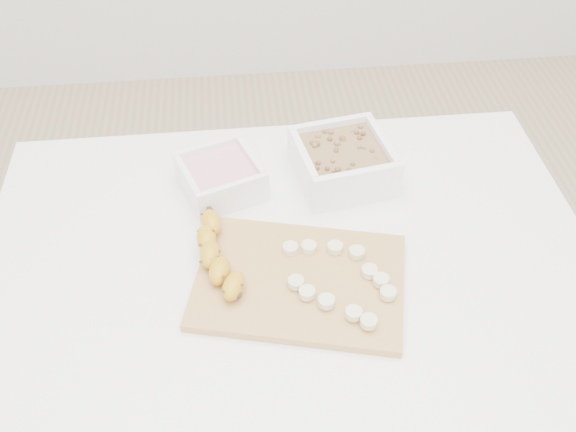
{
  "coord_description": "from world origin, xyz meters",
  "views": [
    {
      "loc": [
        -0.08,
        -0.69,
        1.52
      ],
      "look_at": [
        0.0,
        0.03,
        0.81
      ],
      "focal_mm": 40.0,
      "sensor_mm": 36.0,
      "label": 1
    }
  ],
  "objects": [
    {
      "name": "bowl_granola",
      "position": [
        0.11,
        0.18,
        0.79
      ],
      "size": [
        0.19,
        0.19,
        0.08
      ],
      "color": "white",
      "rests_on": "table"
    },
    {
      "name": "table",
      "position": [
        0.0,
        0.0,
        0.65
      ],
      "size": [
        1.0,
        0.7,
        0.75
      ],
      "color": "white",
      "rests_on": "ground"
    },
    {
      "name": "bowl_yogurt",
      "position": [
        -0.1,
        0.17,
        0.78
      ],
      "size": [
        0.17,
        0.17,
        0.06
      ],
      "color": "white",
      "rests_on": "table"
    },
    {
      "name": "banana",
      "position": [
        -0.11,
        -0.02,
        0.78
      ],
      "size": [
        0.05,
        0.19,
        0.03
      ],
      "primitive_type": null,
      "rotation": [
        0.0,
        0.0,
        0.02
      ],
      "color": "#BB8716",
      "rests_on": "cutting_board"
    },
    {
      "name": "cutting_board",
      "position": [
        0.01,
        -0.06,
        0.76
      ],
      "size": [
        0.36,
        0.3,
        0.01
      ],
      "primitive_type": "cube",
      "rotation": [
        0.0,
        0.0,
        -0.25
      ],
      "color": "tan",
      "rests_on": "table"
    },
    {
      "name": "banana_slices",
      "position": [
        0.07,
        -0.08,
        0.77
      ],
      "size": [
        0.16,
        0.18,
        0.02
      ],
      "color": "beige",
      "rests_on": "cutting_board"
    }
  ]
}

